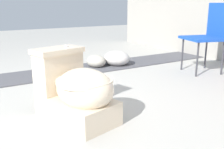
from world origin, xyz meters
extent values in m
plane|color=#A8A59E|center=(0.00, 0.00, 0.00)|extent=(14.00, 14.00, 0.00)
cube|color=#4C4C51|center=(-1.12, 0.50, 0.01)|extent=(0.56, 8.00, 0.01)
cube|color=beige|center=(0.24, 0.24, 0.09)|extent=(0.67, 0.48, 0.17)
ellipsoid|color=beige|center=(0.33, 0.26, 0.26)|extent=(0.52, 0.46, 0.28)
cylinder|color=beige|center=(0.33, 0.26, 0.32)|extent=(0.47, 0.47, 0.03)
cube|color=beige|center=(0.03, 0.18, 0.32)|extent=(0.26, 0.37, 0.30)
cube|color=beige|center=(0.03, 0.18, 0.49)|extent=(0.29, 0.40, 0.04)
cylinder|color=silver|center=(0.01, 0.26, 0.51)|extent=(0.02, 0.02, 0.01)
cube|color=#1947B2|center=(-0.25, 2.12, 0.42)|extent=(0.55, 0.55, 0.03)
cube|color=#1947B2|center=(-0.19, 2.31, 0.64)|extent=(0.43, 0.16, 0.40)
cylinder|color=#38383D|center=(-0.13, 1.90, 0.20)|extent=(0.02, 0.02, 0.40)
cylinder|color=#38383D|center=(-0.46, 2.00, 0.20)|extent=(0.02, 0.02, 0.40)
cylinder|color=#38383D|center=(-0.04, 2.23, 0.20)|extent=(0.02, 0.02, 0.40)
cylinder|color=#38383D|center=(-0.36, 2.33, 0.20)|extent=(0.02, 0.02, 0.40)
ellipsoid|color=#ADA899|center=(-1.15, 1.12, 0.08)|extent=(0.30, 0.25, 0.17)
ellipsoid|color=#B7B2AD|center=(-1.09, 1.41, 0.10)|extent=(0.43, 0.41, 0.20)
camera|label=1|loc=(1.89, -0.46, 0.82)|focal=42.00mm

